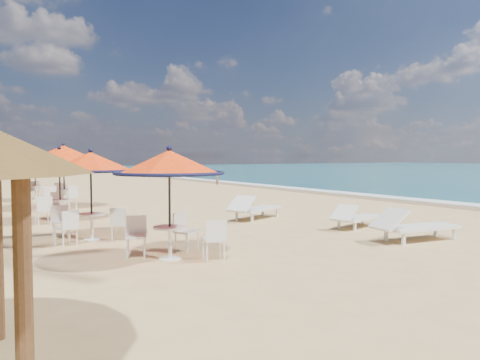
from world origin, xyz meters
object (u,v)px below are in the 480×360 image
at_px(station_2, 58,164).
at_px(lounger_near, 413,225).
at_px(station_4, 34,162).
at_px(lounger_far, 254,208).
at_px(station_0, 171,176).
at_px(station_1, 89,173).
at_px(station_3, 63,160).
at_px(lounger_mid, 355,217).

bearing_deg(station_2, lounger_near, -51.29).
relative_size(station_4, lounger_far, 0.98).
height_order(station_0, station_1, station_0).
bearing_deg(station_0, station_4, 91.22).
distance_m(station_3, lounger_mid, 10.89).
distance_m(station_0, station_2, 6.54).
bearing_deg(station_2, station_0, -83.34).
bearing_deg(station_0, lounger_near, -13.06).
relative_size(lounger_near, lounger_mid, 1.16).
height_order(station_4, lounger_far, station_4).
height_order(station_3, lounger_near, station_3).
bearing_deg(station_4, lounger_mid, -65.08).
height_order(station_1, station_3, station_3).
relative_size(station_4, lounger_near, 0.97).
xyz_separation_m(station_2, station_4, (0.46, 7.49, -0.04)).
distance_m(station_0, station_1, 2.92).
bearing_deg(station_3, lounger_mid, -57.98).
height_order(station_1, lounger_far, station_1).
bearing_deg(station_2, lounger_mid, -40.71).
relative_size(station_0, station_4, 0.98).
xyz_separation_m(station_0, lounger_near, (5.46, -1.27, -1.22)).
distance_m(station_2, lounger_mid, 8.77).
height_order(station_1, station_4, station_4).
xyz_separation_m(station_0, station_2, (-0.76, 6.49, 0.14)).
distance_m(station_0, lounger_far, 5.93).
distance_m(station_1, station_2, 3.68).
relative_size(station_1, station_4, 0.97).
distance_m(station_3, lounger_near, 12.56).
height_order(station_2, station_3, station_3).
height_order(station_3, lounger_far, station_3).
bearing_deg(lounger_far, station_2, 128.30).
distance_m(station_0, station_3, 10.00).
xyz_separation_m(station_4, lounger_mid, (6.10, -13.13, -1.37)).
bearing_deg(lounger_near, station_0, 174.83).
relative_size(station_2, lounger_mid, 1.16).
distance_m(station_2, station_4, 7.50).
xyz_separation_m(station_0, station_4, (-0.30, 13.98, 0.10)).
relative_size(station_2, station_4, 1.03).
xyz_separation_m(station_2, station_3, (0.84, 3.50, 0.07)).
bearing_deg(station_2, station_3, 76.48).
height_order(station_2, lounger_far, station_2).
xyz_separation_m(station_1, lounger_mid, (6.60, -1.97, -1.26)).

